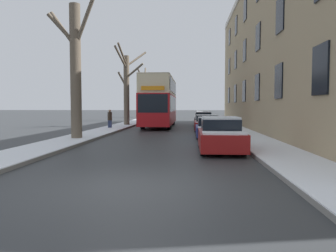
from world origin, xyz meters
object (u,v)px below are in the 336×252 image
object	(u,v)px
double_decker_bus	(160,100)
parked_car_1	(211,128)
parked_car_0	(220,136)
parked_car_3	(203,119)
bare_tree_left_2	(144,96)
parked_car_2	(207,123)
pedestrian_left_sidewalk	(110,119)
bare_tree_left_0	(75,67)
bare_tree_left_3	(154,97)
bare_tree_left_1	(127,86)

from	to	relation	value
double_decker_bus	parked_car_1	size ratio (longest dim) A/B	2.83
parked_car_0	parked_car_3	distance (m)	18.34
bare_tree_left_2	double_decker_bus	size ratio (longest dim) A/B	0.65
parked_car_2	pedestrian_left_sidewalk	size ratio (longest dim) A/B	2.69
bare_tree_left_2	pedestrian_left_sidewalk	bearing A→B (deg)	-91.59
bare_tree_left_2	double_decker_bus	xyz separation A→B (m)	(3.37, -13.57, -0.80)
parked_car_1	pedestrian_left_sidewalk	distance (m)	10.44
parked_car_0	parked_car_3	world-z (taller)	parked_car_0
bare_tree_left_2	double_decker_bus	world-z (taller)	bare_tree_left_2
bare_tree_left_0	parked_car_1	world-z (taller)	bare_tree_left_0
parked_car_2	parked_car_3	size ratio (longest dim) A/B	0.98
bare_tree_left_2	parked_car_1	size ratio (longest dim) A/B	1.84
bare_tree_left_2	parked_car_3	distance (m)	14.27
pedestrian_left_sidewalk	bare_tree_left_2	bearing A→B (deg)	93.78
parked_car_2	pedestrian_left_sidewalk	distance (m)	8.09
bare_tree_left_3	parked_car_3	xyz separation A→B (m)	(7.50, -24.73, -2.97)
bare_tree_left_1	parked_car_3	bearing A→B (deg)	6.63
parked_car_2	bare_tree_left_3	bearing A→B (deg)	103.43
bare_tree_left_1	bare_tree_left_3	world-z (taller)	bare_tree_left_1
parked_car_0	parked_car_3	xyz separation A→B (m)	(-0.00, 18.34, -0.03)
double_decker_bus	parked_car_1	world-z (taller)	double_decker_bus
bare_tree_left_1	bare_tree_left_3	distance (m)	25.59
bare_tree_left_0	bare_tree_left_2	size ratio (longest dim) A/B	1.12
bare_tree_left_0	parked_car_3	size ratio (longest dim) A/B	1.81
parked_car_3	parked_car_1	bearing A→B (deg)	-90.00
parked_car_0	bare_tree_left_2	bearing A→B (deg)	103.98
bare_tree_left_1	parked_car_2	distance (m)	10.00
pedestrian_left_sidewalk	bare_tree_left_3	bearing A→B (deg)	94.44
parked_car_2	parked_car_3	world-z (taller)	parked_car_3
bare_tree_left_2	bare_tree_left_0	bearing A→B (deg)	-90.43
parked_car_0	parked_car_2	xyz separation A→B (m)	(0.00, 11.66, -0.08)
bare_tree_left_3	pedestrian_left_sidewalk	size ratio (longest dim) A/B	4.42
bare_tree_left_1	parked_car_0	distance (m)	19.26
parked_car_3	double_decker_bus	bearing A→B (deg)	-157.19
parked_car_1	parked_car_2	size ratio (longest dim) A/B	0.90
bare_tree_left_2	bare_tree_left_3	world-z (taller)	bare_tree_left_2
double_decker_bus	bare_tree_left_1	bearing A→B (deg)	165.02
parked_car_3	pedestrian_left_sidewalk	bearing A→B (deg)	-145.77
bare_tree_left_3	parked_car_0	size ratio (longest dim) A/B	1.82
bare_tree_left_1	pedestrian_left_sidewalk	xyz separation A→B (m)	(-0.56, -4.57, -2.98)
bare_tree_left_2	bare_tree_left_1	bearing A→B (deg)	-89.63
double_decker_bus	parked_car_0	distance (m)	17.21
bare_tree_left_0	parked_car_2	size ratio (longest dim) A/B	1.85
double_decker_bus	parked_car_0	size ratio (longest dim) A/B	2.80
bare_tree_left_1	parked_car_0	world-z (taller)	bare_tree_left_1
parked_car_1	parked_car_2	world-z (taller)	parked_car_2
bare_tree_left_0	parked_car_1	bearing A→B (deg)	15.95
bare_tree_left_0	parked_car_0	distance (m)	9.33
bare_tree_left_3	parked_car_2	xyz separation A→B (m)	(7.50, -31.41, -3.02)
bare_tree_left_2	parked_car_1	bearing A→B (deg)	-72.60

